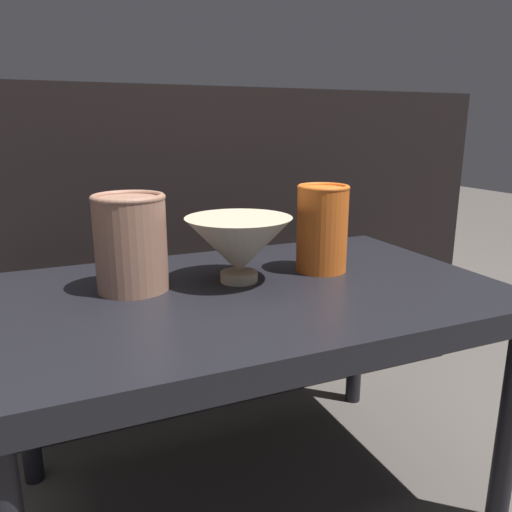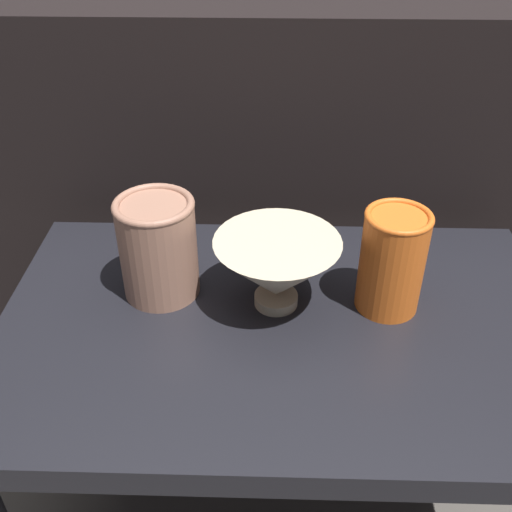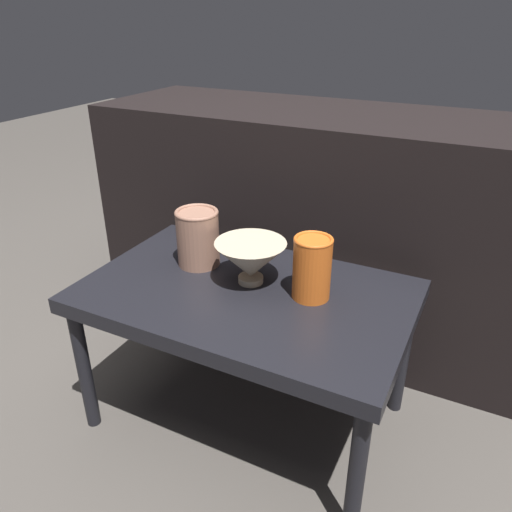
{
  "view_description": "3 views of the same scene",
  "coord_description": "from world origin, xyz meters",
  "views": [
    {
      "loc": [
        -0.3,
        -0.71,
        0.67
      ],
      "look_at": [
        0.03,
        0.05,
        0.45
      ],
      "focal_mm": 35.0,
      "sensor_mm": 36.0,
      "label": 1
    },
    {
      "loc": [
        -0.02,
        -0.64,
        0.97
      ],
      "look_at": [
        -0.04,
        0.07,
        0.48
      ],
      "focal_mm": 42.0,
      "sensor_mm": 36.0,
      "label": 2
    },
    {
      "loc": [
        0.5,
        -0.93,
        1.04
      ],
      "look_at": [
        -0.0,
        0.06,
        0.48
      ],
      "focal_mm": 35.0,
      "sensor_mm": 36.0,
      "label": 3
    }
  ],
  "objects": [
    {
      "name": "couch_backdrop",
      "position": [
        0.0,
        0.57,
        0.37
      ],
      "size": [
        1.5,
        0.5,
        0.74
      ],
      "color": "black",
      "rests_on": "ground_plane"
    },
    {
      "name": "ground_plane",
      "position": [
        0.0,
        0.0,
        0.0
      ],
      "size": [
        8.0,
        8.0,
        0.0
      ],
      "primitive_type": "plane",
      "color": "#4C4742"
    },
    {
      "name": "table",
      "position": [
        0.0,
        0.0,
        0.37
      ],
      "size": [
        0.8,
        0.51,
        0.41
      ],
      "color": "black",
      "rests_on": "ground_plane"
    },
    {
      "name": "bowl",
      "position": [
        -0.01,
        0.04,
        0.47
      ],
      "size": [
        0.18,
        0.18,
        0.11
      ],
      "color": "#C1B293",
      "rests_on": "table"
    },
    {
      "name": "vase_colorful_right",
      "position": [
        0.15,
        0.04,
        0.49
      ],
      "size": [
        0.09,
        0.09,
        0.15
      ],
      "color": "orange",
      "rests_on": "table"
    },
    {
      "name": "vase_textured_left",
      "position": [
        -0.18,
        0.07,
        0.49
      ],
      "size": [
        0.11,
        0.11,
        0.15
      ],
      "color": "#996B56",
      "rests_on": "table"
    }
  ]
}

